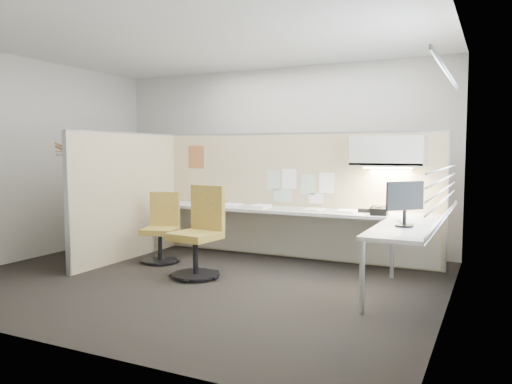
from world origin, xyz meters
The scene contains 27 objects.
floor centered at (0.00, 0.00, -0.01)m, with size 5.50×4.50×0.01m, color black.
ceiling centered at (0.00, 0.00, 2.80)m, with size 5.50×4.50×0.01m, color white.
wall_back centered at (0.00, 2.25, 1.40)m, with size 5.50×0.02×2.80m, color beige.
wall_front centered at (0.00, -2.25, 1.40)m, with size 5.50×0.02×2.80m, color beige.
wall_left centered at (-2.75, 0.00, 1.40)m, with size 0.02×4.50×2.80m, color beige.
wall_right centered at (2.75, 0.00, 1.40)m, with size 0.02×4.50×2.80m, color beige.
window_pane centered at (2.73, 0.00, 1.55)m, with size 0.01×2.80×1.30m, color #A4AFBF.
partition_back centered at (0.55, 1.60, 0.88)m, with size 4.10×0.06×1.75m, color #C9B38B.
partition_left centered at (-1.50, 0.50, 0.88)m, with size 0.06×2.20×1.75m, color #C9B38B.
desk centered at (0.93, 1.13, 0.60)m, with size 4.00×2.07×0.73m.
overhead_bin centered at (1.90, 1.39, 1.51)m, with size 0.90×0.36×0.38m, color beige.
task_light_strip centered at (1.90, 1.39, 1.30)m, with size 0.60×0.06×0.02m, color #FFEABF.
pinned_papers centered at (0.63, 1.57, 1.03)m, with size 1.01×0.00×0.47m.
poster centered at (-1.05, 1.57, 1.42)m, with size 0.28×0.00×0.35m, color orange.
chair_left centered at (-0.96, 0.54, 0.44)m, with size 0.54×0.56×0.93m.
chair_right centered at (-0.06, 0.08, 0.50)m, with size 0.57×0.59×1.08m.
monitor centered at (2.30, 0.29, 1.00)m, with size 0.33×0.34×0.47m.
phone centered at (1.85, 1.15, 0.78)m, with size 0.22×0.21×0.12m.
stapler centered at (1.63, 1.31, 0.76)m, with size 0.14×0.04×0.05m, color black.
tape_dispenser centered at (1.75, 1.30, 0.76)m, with size 0.10×0.06×0.06m, color black.
coat_hook centered at (-1.58, -0.47, 1.42)m, with size 0.18×0.45×1.34m.
paper_stack_0 centered at (-0.78, 1.31, 0.75)m, with size 0.23×0.30×0.04m, color white.
paper_stack_1 centered at (-0.30, 1.33, 0.74)m, with size 0.23×0.30×0.02m, color white.
paper_stack_2 centered at (0.22, 1.20, 0.75)m, with size 0.23×0.30×0.04m, color white.
paper_stack_3 centered at (0.96, 1.32, 0.74)m, with size 0.23×0.30×0.01m, color white.
paper_stack_4 centered at (1.42, 1.28, 0.74)m, with size 0.23×0.30×0.03m, color white.
paper_stack_5 centered at (2.30, 0.66, 0.74)m, with size 0.23×0.30×0.02m, color white.
Camera 1 is at (3.15, -4.96, 1.51)m, focal length 35.00 mm.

